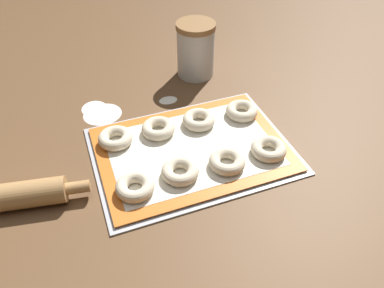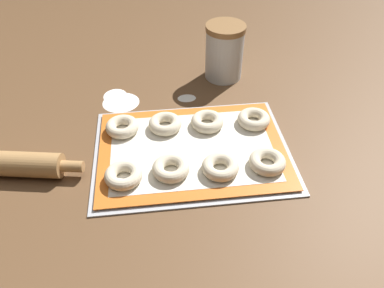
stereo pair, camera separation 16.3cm
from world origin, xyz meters
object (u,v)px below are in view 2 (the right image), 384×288
object	(u,v)px
bagel_front_mid_right	(220,167)
flour_canister	(224,52)
bagel_back_mid_right	(207,122)
baking_tray	(192,150)
bagel_front_far_right	(267,162)
bagel_front_mid_left	(171,168)
bagel_back_mid_left	(165,124)
bagel_front_far_left	(124,175)
bagel_back_far_right	(254,119)
bagel_back_far_left	(122,127)

from	to	relation	value
bagel_front_mid_right	flour_canister	xyz separation A→B (m)	(0.08, 0.42, 0.06)
bagel_back_mid_right	baking_tray	bearing A→B (deg)	-121.22
bagel_front_far_right	baking_tray	bearing A→B (deg)	153.89
bagel_front_mid_left	baking_tray	bearing A→B (deg)	53.09
baking_tray	flour_canister	bearing A→B (deg)	67.67
bagel_front_mid_right	baking_tray	bearing A→B (deg)	122.86
bagel_front_mid_left	flour_canister	world-z (taller)	flour_canister
bagel_back_mid_left	bagel_front_far_left	bearing A→B (deg)	-121.27
bagel_back_mid_right	bagel_front_far_left	bearing A→B (deg)	-141.88
bagel_front_mid_right	bagel_back_far_right	distance (m)	0.20
bagel_back_far_left	bagel_front_far_right	bearing A→B (deg)	-26.59
bagel_front_far_left	bagel_front_mid_right	size ratio (longest dim) A/B	1.00
bagel_front_mid_right	flour_canister	size ratio (longest dim) A/B	0.51
bagel_front_far_right	bagel_back_mid_left	bearing A→B (deg)	143.50
bagel_front_mid_right	bagel_front_far_right	world-z (taller)	same
bagel_front_far_left	flour_canister	world-z (taller)	flour_canister
bagel_back_far_right	bagel_front_mid_left	bearing A→B (deg)	-146.17
bagel_front_mid_left	bagel_back_far_right	world-z (taller)	same
baking_tray	flour_canister	xyz separation A→B (m)	(0.14, 0.34, 0.08)
bagel_back_far_left	bagel_front_mid_right	bearing A→B (deg)	-37.37
baking_tray	flour_canister	distance (m)	0.37
bagel_back_far_left	bagel_back_mid_right	size ratio (longest dim) A/B	1.00
bagel_front_far_left	bagel_back_mid_right	distance (m)	0.27
bagel_front_mid_left	bagel_front_mid_right	xyz separation A→B (m)	(0.11, -0.01, 0.00)
baking_tray	bagel_back_mid_left	distance (m)	0.11
bagel_front_far_left	bagel_back_far_left	xyz separation A→B (m)	(-0.01, 0.17, 0.00)
bagel_back_far_left	flour_canister	distance (m)	0.40
baking_tray	bagel_front_far_right	xyz separation A→B (m)	(0.17, -0.08, 0.02)
bagel_front_far_left	bagel_back_mid_left	xyz separation A→B (m)	(0.10, 0.17, 0.00)
bagel_front_far_left	bagel_front_mid_left	xyz separation A→B (m)	(0.11, 0.01, 0.00)
bagel_back_far_left	bagel_back_far_right	size ratio (longest dim) A/B	1.00
flour_canister	bagel_back_mid_right	bearing A→B (deg)	-109.16
bagel_front_far_left	flour_canister	bearing A→B (deg)	54.39
bagel_front_far_left	bagel_back_far_right	xyz separation A→B (m)	(0.34, 0.16, 0.00)
bagel_back_far_right	flour_canister	distance (m)	0.27
bagel_back_mid_left	flour_canister	world-z (taller)	flour_canister
bagel_front_far_left	bagel_front_mid_left	size ratio (longest dim) A/B	1.00
bagel_front_far_left	bagel_front_mid_right	xyz separation A→B (m)	(0.22, 0.00, 0.00)
baking_tray	bagel_back_far_left	size ratio (longest dim) A/B	5.60
baking_tray	bagel_back_mid_right	xyz separation A→B (m)	(0.05, 0.08, 0.02)
bagel_back_far_left	bagel_back_mid_left	xyz separation A→B (m)	(0.11, -0.00, 0.00)
bagel_back_far_left	baking_tray	bearing A→B (deg)	-27.05
baking_tray	bagel_back_far_left	bearing A→B (deg)	152.95
bagel_front_mid_right	bagel_back_far_left	size ratio (longest dim) A/B	1.00
bagel_front_far_right	flour_canister	size ratio (longest dim) A/B	0.51
bagel_back_mid_right	bagel_back_far_left	bearing A→B (deg)	178.83
bagel_back_far_left	bagel_back_mid_left	world-z (taller)	same
bagel_back_mid_left	bagel_back_mid_right	size ratio (longest dim) A/B	1.00
bagel_back_mid_left	baking_tray	bearing A→B (deg)	-55.07
bagel_front_far_left	flour_canister	size ratio (longest dim) A/B	0.51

